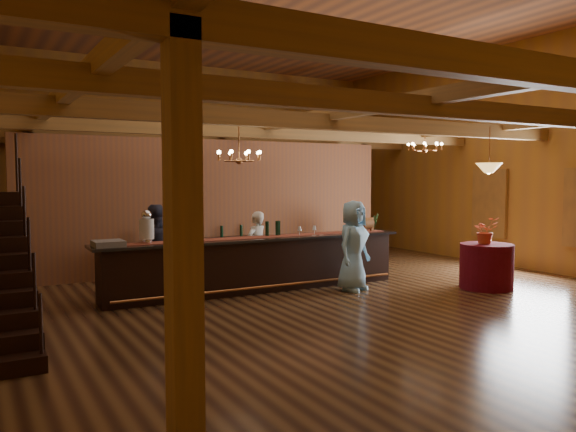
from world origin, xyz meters
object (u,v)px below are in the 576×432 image
beverage_dispenser (147,227)px  floor_plant (367,240)px  round_table (486,266)px  raffle_drum (367,223)px  pendant_lamp (489,168)px  bartender (256,247)px  backbar_shelf (212,256)px  chandelier_right (425,147)px  tasting_bar (257,264)px  chandelier_left (239,155)px  staff_second (154,249)px  guest (353,246)px

beverage_dispenser → floor_plant: 6.07m
round_table → raffle_drum: bearing=127.0°
raffle_drum → pendant_lamp: bearing=-53.0°
beverage_dispenser → pendant_lamp: bearing=-19.3°
bartender → pendant_lamp: bearing=120.2°
backbar_shelf → beverage_dispenser: bearing=-139.2°
chandelier_right → pendant_lamp: bearing=-101.7°
pendant_lamp → tasting_bar: bearing=153.0°
beverage_dispenser → bartender: size_ratio=0.40×
chandelier_right → chandelier_left: bearing=-170.0°
chandelier_left → pendant_lamp: 4.97m
round_table → backbar_shelf: bearing=133.0°
round_table → chandelier_right: chandelier_right is taller
staff_second → tasting_bar: bearing=158.0°
bartender → tasting_bar: bearing=41.8°
beverage_dispenser → backbar_shelf: bearing=46.2°
staff_second → round_table: bearing=156.1°
chandelier_left → bartender: chandelier_left is taller
chandelier_right → guest: size_ratio=0.45×
beverage_dispenser → staff_second: staff_second is taller
backbar_shelf → chandelier_left: bearing=-108.2°
beverage_dispenser → staff_second: bearing=64.5°
tasting_bar → beverage_dispenser: beverage_dispenser is taller
tasting_bar → backbar_shelf: size_ratio=2.18×
tasting_bar → floor_plant: 4.01m
beverage_dispenser → raffle_drum: (4.72, -0.20, -0.11)m
raffle_drum → staff_second: bearing=168.3°
round_table → guest: bearing=154.5°
chandelier_right → beverage_dispenser: bearing=-178.9°
raffle_drum → guest: 1.29m
round_table → chandelier_left: bearing=163.9°
floor_plant → tasting_bar: bearing=-160.0°
backbar_shelf → chandelier_left: size_ratio=3.61×
round_table → floor_plant: (-0.31, 3.44, 0.21)m
beverage_dispenser → tasting_bar: bearing=-2.6°
raffle_drum → chandelier_right: size_ratio=0.43×
chandelier_right → pendant_lamp: (-0.47, -2.30, -0.54)m
raffle_drum → staff_second: staff_second is taller
backbar_shelf → staff_second: staff_second is taller
round_table → staff_second: size_ratio=0.61×
bartender → guest: bearing=105.4°
staff_second → floor_plant: (5.56, 0.56, -0.19)m
round_table → chandelier_left: 5.41m
beverage_dispenser → round_table: bearing=-19.3°
backbar_shelf → guest: size_ratio=1.63×
chandelier_left → staff_second: 2.56m
backbar_shelf → staff_second: 2.38m
beverage_dispenser → round_table: 6.63m
chandelier_left → guest: chandelier_left is taller
chandelier_left → beverage_dispenser: bearing=151.0°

